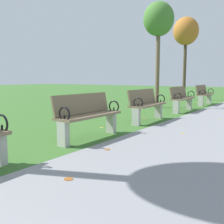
% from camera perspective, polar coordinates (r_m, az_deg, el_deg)
% --- Properties ---
extents(park_bench_3, '(0.48, 1.60, 0.90)m').
position_cam_1_polar(park_bench_3, '(5.31, -5.26, -0.57)').
color(park_bench_3, '#7A664C').
rests_on(park_bench_3, ground).
extents(park_bench_4, '(0.54, 1.62, 0.90)m').
position_cam_1_polar(park_bench_4, '(7.45, 7.49, 1.67)').
color(park_bench_4, '#7A664C').
rests_on(park_bench_4, ground).
extents(park_bench_5, '(0.52, 1.61, 0.90)m').
position_cam_1_polar(park_bench_5, '(10.02, 14.84, 2.92)').
color(park_bench_5, '#7A664C').
rests_on(park_bench_5, ground).
extents(park_bench_6, '(0.51, 1.61, 0.90)m').
position_cam_1_polar(park_bench_6, '(12.78, 19.28, 3.66)').
color(park_bench_6, '#7A664C').
rests_on(park_bench_6, ground).
extents(tree_3, '(1.23, 1.23, 4.24)m').
position_cam_1_polar(tree_3, '(11.31, 10.03, 18.79)').
color(tree_3, brown).
rests_on(tree_3, ground).
extents(tree_4, '(1.38, 1.38, 4.53)m').
position_cam_1_polar(tree_4, '(15.65, 15.67, 16.24)').
color(tree_4, '#4C3D2D').
rests_on(tree_4, ground).
extents(scattered_leaves, '(5.06, 18.25, 0.02)m').
position_cam_1_polar(scattered_leaves, '(6.45, 6.21, -3.45)').
color(scattered_leaves, '#93511E').
rests_on(scattered_leaves, ground).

